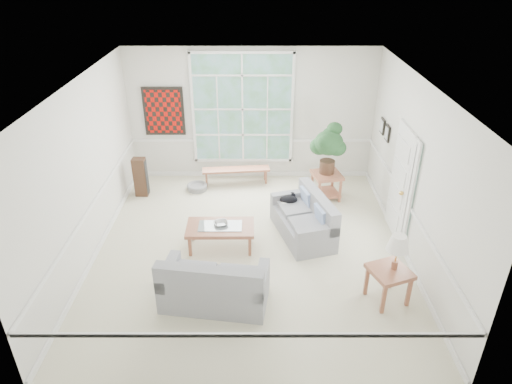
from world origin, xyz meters
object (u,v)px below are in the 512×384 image
(loveseat_front, at_px, (214,279))
(coffee_table, at_px, (221,237))
(loveseat_right, at_px, (303,216))
(side_table, at_px, (388,285))
(end_table, at_px, (326,186))

(loveseat_front, height_order, coffee_table, loveseat_front)
(loveseat_front, distance_m, coffee_table, 1.45)
(loveseat_front, bearing_deg, coffee_table, 98.61)
(loveseat_right, xyz_separation_m, coffee_table, (-1.51, -0.40, -0.19))
(coffee_table, relative_size, side_table, 2.10)
(end_table, bearing_deg, loveseat_front, -122.94)
(loveseat_front, xyz_separation_m, side_table, (2.63, 0.04, -0.14))
(end_table, bearing_deg, loveseat_right, -113.60)
(end_table, xyz_separation_m, side_table, (0.50, -3.25, -0.01))
(coffee_table, relative_size, end_table, 2.06)
(side_table, bearing_deg, loveseat_right, 122.35)
(loveseat_right, bearing_deg, loveseat_front, -145.47)
(loveseat_front, height_order, end_table, loveseat_front)
(loveseat_right, bearing_deg, coffee_table, 178.50)
(coffee_table, bearing_deg, loveseat_right, 14.27)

